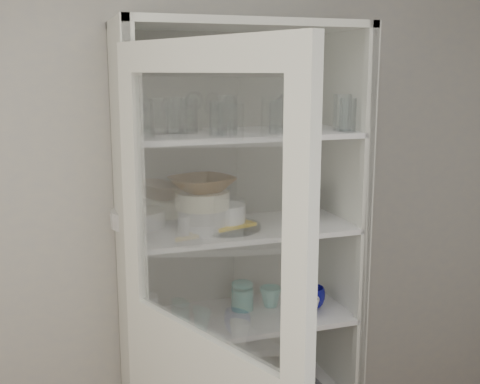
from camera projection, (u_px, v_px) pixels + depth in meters
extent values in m
cube|color=beige|center=(182.00, 209.00, 2.69)|extent=(3.60, 0.02, 2.60)
cube|color=silver|center=(127.00, 285.00, 2.44)|extent=(0.03, 0.45, 2.10)
cube|color=silver|center=(340.00, 262.00, 2.75)|extent=(0.03, 0.45, 2.10)
cube|color=gray|center=(225.00, 259.00, 2.79)|extent=(1.00, 0.03, 2.10)
cube|color=silver|center=(240.00, 25.00, 2.39)|extent=(1.00, 0.45, 0.03)
cube|color=white|center=(241.00, 318.00, 2.62)|extent=(0.94, 0.42, 0.02)
cube|color=white|center=(241.00, 229.00, 2.54)|extent=(0.94, 0.42, 0.02)
cube|color=white|center=(241.00, 134.00, 2.46)|extent=(0.94, 0.42, 0.02)
cube|color=silver|center=(201.00, 55.00, 1.71)|extent=(0.37, 0.85, 0.10)
cube|color=silver|center=(134.00, 189.00, 2.10)|extent=(0.07, 0.10, 0.80)
cube|color=silver|center=(300.00, 236.00, 1.50)|extent=(0.07, 0.10, 0.80)
cube|color=silver|center=(203.00, 209.00, 1.80)|extent=(0.28, 0.68, 0.78)
cylinder|color=silver|center=(146.00, 121.00, 2.21)|extent=(0.07, 0.07, 0.13)
cylinder|color=silver|center=(218.00, 118.00, 2.30)|extent=(0.07, 0.07, 0.13)
cylinder|color=silver|center=(227.00, 115.00, 2.31)|extent=(0.09, 0.09, 0.15)
cylinder|color=silver|center=(277.00, 117.00, 2.38)|extent=(0.07, 0.07, 0.13)
cylinder|color=silver|center=(301.00, 117.00, 2.39)|extent=(0.07, 0.07, 0.13)
cylinder|color=silver|center=(342.00, 113.00, 2.48)|extent=(0.10, 0.10, 0.15)
cylinder|color=silver|center=(348.00, 115.00, 2.44)|extent=(0.08, 0.08, 0.14)
cylinder|color=silver|center=(159.00, 116.00, 2.36)|extent=(0.07, 0.07, 0.14)
cylinder|color=silver|center=(174.00, 115.00, 2.39)|extent=(0.09, 0.09, 0.14)
cylinder|color=silver|center=(189.00, 116.00, 2.39)|extent=(0.08, 0.08, 0.14)
cylinder|color=silver|center=(203.00, 220.00, 2.45)|extent=(0.20, 0.20, 0.10)
cylinder|color=silver|center=(138.00, 218.00, 2.53)|extent=(0.23, 0.23, 0.07)
cylinder|color=#ECE7C8|center=(202.00, 200.00, 2.43)|extent=(0.29, 0.29, 0.07)
imported|color=brown|center=(202.00, 184.00, 2.42)|extent=(0.31, 0.31, 0.06)
cylinder|color=silver|center=(226.00, 226.00, 2.50)|extent=(0.39, 0.39, 0.02)
cube|color=yellow|center=(226.00, 223.00, 2.50)|extent=(0.23, 0.23, 0.01)
cylinder|color=silver|center=(226.00, 213.00, 2.49)|extent=(0.18, 0.18, 0.07)
cylinder|color=silver|center=(300.00, 203.00, 2.61)|extent=(0.14, 0.14, 0.16)
imported|color=navy|center=(311.00, 298.00, 2.68)|extent=(0.13, 0.13, 0.10)
imported|color=teal|center=(271.00, 297.00, 2.71)|extent=(0.10, 0.10, 0.09)
imported|color=silver|center=(308.00, 308.00, 2.58)|extent=(0.13, 0.13, 0.09)
cylinder|color=teal|center=(242.00, 299.00, 2.67)|extent=(0.10, 0.10, 0.10)
ellipsoid|color=teal|center=(242.00, 286.00, 2.66)|extent=(0.10, 0.10, 0.02)
cylinder|color=silver|center=(170.00, 326.00, 2.46)|extent=(0.10, 0.10, 0.04)
cylinder|color=silver|center=(146.00, 310.00, 2.50)|extent=(0.13, 0.13, 0.13)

